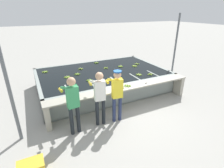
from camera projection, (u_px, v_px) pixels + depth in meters
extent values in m
plane|color=#A3A099|center=(127.00, 111.00, 6.25)|extent=(80.00, 80.00, 0.00)
cube|color=gray|center=(103.00, 87.00, 8.05)|extent=(5.49, 3.47, 0.06)
cube|color=gray|center=(120.00, 95.00, 6.51)|extent=(5.49, 0.12, 0.82)
cube|color=gray|center=(90.00, 69.00, 9.28)|extent=(5.49, 0.12, 0.82)
cube|color=gray|center=(39.00, 91.00, 6.81)|extent=(0.12, 3.47, 0.82)
cube|color=gray|center=(150.00, 71.00, 8.98)|extent=(0.12, 3.47, 0.82)
cube|color=black|center=(102.00, 79.00, 7.88)|extent=(5.25, 3.23, 0.76)
cube|color=gray|center=(68.00, 100.00, 6.15)|extent=(0.06, 0.80, 0.82)
cube|color=gray|center=(93.00, 94.00, 6.52)|extent=(0.06, 0.80, 0.82)
cube|color=gray|center=(115.00, 90.00, 6.89)|extent=(0.06, 0.80, 0.82)
cube|color=gray|center=(134.00, 86.00, 7.26)|extent=(0.06, 0.80, 0.82)
cube|color=gray|center=(152.00, 82.00, 7.63)|extent=(0.06, 0.80, 0.82)
cube|color=#A8A393|center=(124.00, 88.00, 6.12)|extent=(5.49, 0.45, 0.05)
cube|color=#A8A393|center=(47.00, 117.00, 5.21)|extent=(0.16, 0.41, 0.77)
cube|color=#A8A393|center=(178.00, 85.00, 7.36)|extent=(0.16, 0.41, 0.77)
cylinder|color=#1E2328|center=(72.00, 121.00, 4.92)|extent=(0.11, 0.11, 0.86)
cylinder|color=#1E2328|center=(78.00, 119.00, 5.02)|extent=(0.11, 0.11, 0.86)
cube|color=#38995B|center=(73.00, 97.00, 4.68)|extent=(0.34, 0.21, 0.61)
sphere|color=tan|center=(71.00, 82.00, 4.50)|extent=(0.23, 0.23, 0.23)
cylinder|color=#38995B|center=(63.00, 88.00, 4.71)|extent=(0.11, 0.32, 0.18)
cylinder|color=gold|center=(61.00, 90.00, 4.97)|extent=(0.11, 0.21, 0.08)
cylinder|color=#38995B|center=(74.00, 85.00, 4.87)|extent=(0.11, 0.32, 0.18)
cylinder|color=gold|center=(71.00, 87.00, 5.13)|extent=(0.11, 0.21, 0.08)
cylinder|color=#1E2328|center=(97.00, 113.00, 5.33)|extent=(0.11, 0.11, 0.86)
cylinder|color=#1E2328|center=(104.00, 112.00, 5.39)|extent=(0.11, 0.11, 0.86)
cube|color=white|center=(100.00, 91.00, 5.07)|extent=(0.34, 0.20, 0.61)
sphere|color=tan|center=(99.00, 76.00, 4.90)|extent=(0.23, 0.23, 0.23)
cylinder|color=white|center=(92.00, 81.00, 5.15)|extent=(0.11, 0.32, 0.18)
cylinder|color=gold|center=(90.00, 83.00, 5.44)|extent=(0.11, 0.21, 0.08)
cylinder|color=white|center=(102.00, 80.00, 5.25)|extent=(0.11, 0.32, 0.18)
cylinder|color=gold|center=(100.00, 82.00, 5.54)|extent=(0.11, 0.21, 0.08)
cylinder|color=navy|center=(114.00, 110.00, 5.51)|extent=(0.11, 0.11, 0.84)
cylinder|color=navy|center=(120.00, 109.00, 5.58)|extent=(0.11, 0.11, 0.84)
cube|color=yellow|center=(117.00, 89.00, 5.26)|extent=(0.34, 0.21, 0.60)
sphere|color=tan|center=(117.00, 75.00, 5.09)|extent=(0.23, 0.23, 0.23)
cylinder|color=#1E5199|center=(118.00, 71.00, 5.05)|extent=(0.24, 0.24, 0.04)
cylinder|color=yellow|center=(110.00, 80.00, 5.35)|extent=(0.12, 0.32, 0.18)
cylinder|color=gold|center=(107.00, 82.00, 5.63)|extent=(0.11, 0.21, 0.08)
cylinder|color=yellow|center=(119.00, 79.00, 5.44)|extent=(0.12, 0.32, 0.18)
cylinder|color=gold|center=(116.00, 81.00, 5.73)|extent=(0.11, 0.21, 0.08)
ellipsoid|color=#9EC642|center=(135.00, 66.00, 8.34)|extent=(0.09, 0.17, 0.04)
ellipsoid|color=#9EC642|center=(136.00, 66.00, 8.37)|extent=(0.12, 0.16, 0.04)
ellipsoid|color=#9EC642|center=(136.00, 66.00, 8.41)|extent=(0.17, 0.05, 0.04)
ellipsoid|color=#9EC642|center=(135.00, 66.00, 8.44)|extent=(0.14, 0.15, 0.04)
ellipsoid|color=#9EC642|center=(134.00, 66.00, 8.44)|extent=(0.06, 0.17, 0.04)
ellipsoid|color=#9EC642|center=(133.00, 66.00, 8.40)|extent=(0.16, 0.12, 0.04)
ellipsoid|color=#9EC642|center=(134.00, 66.00, 8.36)|extent=(0.17, 0.09, 0.04)
cylinder|color=tan|center=(135.00, 65.00, 8.38)|extent=(0.03, 0.03, 0.04)
ellipsoid|color=#8CB738|center=(138.00, 64.00, 8.73)|extent=(0.17, 0.09, 0.04)
ellipsoid|color=#8CB738|center=(137.00, 63.00, 8.77)|extent=(0.09, 0.17, 0.04)
ellipsoid|color=#8CB738|center=(136.00, 64.00, 8.72)|extent=(0.17, 0.09, 0.04)
ellipsoid|color=#8CB738|center=(137.00, 64.00, 8.67)|extent=(0.09, 0.17, 0.04)
cylinder|color=tan|center=(137.00, 63.00, 8.71)|extent=(0.03, 0.03, 0.04)
ellipsoid|color=#8CB738|center=(66.00, 77.00, 7.02)|extent=(0.15, 0.14, 0.04)
ellipsoid|color=#8CB738|center=(66.00, 77.00, 6.98)|extent=(0.17, 0.06, 0.04)
ellipsoid|color=#8CB738|center=(67.00, 78.00, 6.96)|extent=(0.11, 0.17, 0.04)
ellipsoid|color=#8CB738|center=(68.00, 77.00, 6.98)|extent=(0.10, 0.17, 0.04)
ellipsoid|color=#8CB738|center=(68.00, 77.00, 7.02)|extent=(0.17, 0.08, 0.04)
ellipsoid|color=#8CB738|center=(68.00, 77.00, 7.05)|extent=(0.16, 0.13, 0.04)
ellipsoid|color=#8CB738|center=(67.00, 77.00, 7.06)|extent=(0.05, 0.17, 0.04)
cylinder|color=tan|center=(67.00, 76.00, 7.00)|extent=(0.03, 0.03, 0.04)
ellipsoid|color=#8CB738|center=(107.00, 68.00, 8.08)|extent=(0.10, 0.17, 0.04)
ellipsoid|color=#8CB738|center=(107.00, 68.00, 8.15)|extent=(0.17, 0.10, 0.04)
ellipsoid|color=#8CB738|center=(105.00, 68.00, 8.14)|extent=(0.10, 0.17, 0.04)
ellipsoid|color=#8CB738|center=(105.00, 68.00, 8.07)|extent=(0.17, 0.10, 0.04)
cylinder|color=tan|center=(106.00, 67.00, 8.10)|extent=(0.03, 0.03, 0.04)
ellipsoid|color=#93BC3D|center=(82.00, 68.00, 8.02)|extent=(0.17, 0.07, 0.04)
ellipsoid|color=#93BC3D|center=(80.00, 68.00, 8.03)|extent=(0.07, 0.17, 0.04)
ellipsoid|color=#93BC3D|center=(80.00, 69.00, 7.96)|extent=(0.17, 0.07, 0.04)
ellipsoid|color=#93BC3D|center=(81.00, 69.00, 7.95)|extent=(0.07, 0.17, 0.04)
cylinder|color=tan|center=(81.00, 68.00, 7.98)|extent=(0.03, 0.03, 0.04)
ellipsoid|color=#9EC642|center=(139.00, 74.00, 7.33)|extent=(0.11, 0.17, 0.04)
ellipsoid|color=#9EC642|center=(138.00, 74.00, 7.30)|extent=(0.13, 0.16, 0.04)
ellipsoid|color=#9EC642|center=(138.00, 75.00, 7.25)|extent=(0.17, 0.05, 0.04)
ellipsoid|color=#9EC642|center=(139.00, 75.00, 7.23)|extent=(0.11, 0.17, 0.04)
ellipsoid|color=#9EC642|center=(140.00, 75.00, 7.25)|extent=(0.13, 0.16, 0.04)
ellipsoid|color=#9EC642|center=(140.00, 74.00, 7.30)|extent=(0.17, 0.05, 0.04)
cylinder|color=tan|center=(139.00, 74.00, 7.26)|extent=(0.03, 0.03, 0.04)
ellipsoid|color=#75A333|center=(88.00, 81.00, 6.66)|extent=(0.17, 0.07, 0.04)
ellipsoid|color=#75A333|center=(89.00, 81.00, 6.63)|extent=(0.14, 0.15, 0.04)
ellipsoid|color=#75A333|center=(90.00, 81.00, 6.64)|extent=(0.09, 0.17, 0.04)
ellipsoid|color=#75A333|center=(91.00, 80.00, 6.69)|extent=(0.17, 0.07, 0.04)
ellipsoid|color=#75A333|center=(90.00, 80.00, 6.73)|extent=(0.14, 0.15, 0.04)
ellipsoid|color=#75A333|center=(89.00, 80.00, 6.71)|extent=(0.09, 0.17, 0.04)
cylinder|color=tan|center=(89.00, 80.00, 6.66)|extent=(0.03, 0.03, 0.04)
ellipsoid|color=#8CB738|center=(45.00, 71.00, 7.64)|extent=(0.06, 0.17, 0.04)
ellipsoid|color=#8CB738|center=(44.00, 72.00, 7.61)|extent=(0.16, 0.12, 0.04)
ellipsoid|color=#8CB738|center=(44.00, 72.00, 7.57)|extent=(0.17, 0.09, 0.04)
ellipsoid|color=#8CB738|center=(45.00, 72.00, 7.55)|extent=(0.09, 0.17, 0.04)
ellipsoid|color=#8CB738|center=(46.00, 72.00, 7.58)|extent=(0.12, 0.16, 0.04)
ellipsoid|color=#8CB738|center=(46.00, 72.00, 7.62)|extent=(0.17, 0.05, 0.04)
ellipsoid|color=#8CB738|center=(46.00, 71.00, 7.65)|extent=(0.14, 0.15, 0.04)
cylinder|color=tan|center=(45.00, 71.00, 7.59)|extent=(0.03, 0.03, 0.04)
ellipsoid|color=#75A333|center=(78.00, 74.00, 7.34)|extent=(0.17, 0.07, 0.04)
ellipsoid|color=#75A333|center=(78.00, 74.00, 7.38)|extent=(0.14, 0.15, 0.04)
ellipsoid|color=#75A333|center=(76.00, 74.00, 7.37)|extent=(0.09, 0.17, 0.04)
ellipsoid|color=#75A333|center=(76.00, 74.00, 7.32)|extent=(0.17, 0.07, 0.04)
ellipsoid|color=#75A333|center=(77.00, 74.00, 7.28)|extent=(0.14, 0.15, 0.04)
ellipsoid|color=#75A333|center=(78.00, 74.00, 7.30)|extent=(0.09, 0.17, 0.04)
cylinder|color=tan|center=(77.00, 73.00, 7.32)|extent=(0.03, 0.03, 0.04)
ellipsoid|color=#93BC3D|center=(122.00, 66.00, 8.32)|extent=(0.15, 0.14, 0.04)
ellipsoid|color=#93BC3D|center=(121.00, 66.00, 8.37)|extent=(0.17, 0.08, 0.04)
ellipsoid|color=#93BC3D|center=(120.00, 66.00, 8.38)|extent=(0.08, 0.17, 0.04)
ellipsoid|color=#93BC3D|center=(119.00, 66.00, 8.35)|extent=(0.15, 0.14, 0.04)
ellipsoid|color=#93BC3D|center=(120.00, 67.00, 8.30)|extent=(0.17, 0.08, 0.04)
ellipsoid|color=#93BC3D|center=(121.00, 67.00, 8.28)|extent=(0.08, 0.17, 0.04)
cylinder|color=tan|center=(120.00, 66.00, 8.32)|extent=(0.03, 0.03, 0.04)
ellipsoid|color=#7FAD33|center=(96.00, 63.00, 8.85)|extent=(0.15, 0.14, 0.04)
ellipsoid|color=#7FAD33|center=(97.00, 63.00, 8.86)|extent=(0.10, 0.17, 0.04)
ellipsoid|color=#7FAD33|center=(97.00, 63.00, 8.92)|extent=(0.17, 0.05, 0.04)
ellipsoid|color=#7FAD33|center=(96.00, 62.00, 8.94)|extent=(0.08, 0.17, 0.04)
ellipsoid|color=#7FAD33|center=(95.00, 63.00, 8.90)|extent=(0.16, 0.12, 0.04)
cylinder|color=tan|center=(96.00, 62.00, 8.88)|extent=(0.03, 0.03, 0.04)
ellipsoid|color=#93BC3D|center=(150.00, 74.00, 7.37)|extent=(0.07, 0.17, 0.04)
ellipsoid|color=#93BC3D|center=(149.00, 74.00, 7.30)|extent=(0.17, 0.07, 0.04)
ellipsoid|color=#93BC3D|center=(151.00, 75.00, 7.27)|extent=(0.07, 0.17, 0.04)
ellipsoid|color=#93BC3D|center=(151.00, 74.00, 7.33)|extent=(0.17, 0.07, 0.04)
cylinder|color=tan|center=(150.00, 73.00, 7.30)|extent=(0.03, 0.03, 0.04)
ellipsoid|color=#7FAD33|center=(121.00, 88.00, 6.00)|extent=(0.04, 0.17, 0.04)
ellipsoid|color=#7FAD33|center=(122.00, 88.00, 6.04)|extent=(0.15, 0.14, 0.04)
ellipsoid|color=#7FAD33|center=(122.00, 87.00, 6.08)|extent=(0.17, 0.07, 0.04)
ellipsoid|color=#7FAD33|center=(120.00, 87.00, 6.10)|extent=(0.11, 0.17, 0.04)
ellipsoid|color=#7FAD33|center=(119.00, 87.00, 6.08)|extent=(0.10, 0.17, 0.04)
ellipsoid|color=#7FAD33|center=(119.00, 88.00, 6.04)|extent=(0.17, 0.08, 0.04)
ellipsoid|color=#7FAD33|center=(120.00, 88.00, 6.01)|extent=(0.16, 0.13, 0.04)
cylinder|color=tan|center=(120.00, 87.00, 6.04)|extent=(0.03, 0.03, 0.04)
ellipsoid|color=#75A333|center=(129.00, 85.00, 6.22)|extent=(0.17, 0.05, 0.04)
ellipsoid|color=#75A333|center=(128.00, 85.00, 6.25)|extent=(0.13, 0.16, 0.04)
ellipsoid|color=#75A333|center=(126.00, 85.00, 6.24)|extent=(0.08, 0.17, 0.04)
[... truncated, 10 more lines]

